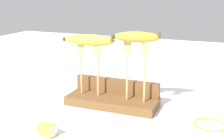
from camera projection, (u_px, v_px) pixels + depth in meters
ground_plane at (112, 105)px, 1.07m from camera, size 3.00×3.00×0.00m
wooden_board at (112, 101)px, 1.06m from camera, size 0.32×0.12×0.03m
board_backstop at (117, 86)px, 1.09m from camera, size 0.32×0.02×0.05m
fork_stand_left at (89, 66)px, 1.06m from camera, size 0.09×0.01×0.18m
fork_stand_right at (136, 67)px, 0.99m from camera, size 0.09×0.01×0.20m
banana_raised_left at (88, 40)px, 1.03m from camera, size 0.19×0.06×0.04m
banana_raised_right at (136, 37)px, 0.96m from camera, size 0.16×0.07×0.04m
banana_chunk_near at (48, 129)px, 0.84m from camera, size 0.05×0.05×0.04m
wire_coil at (210, 124)px, 0.91m from camera, size 0.10×0.10×0.01m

